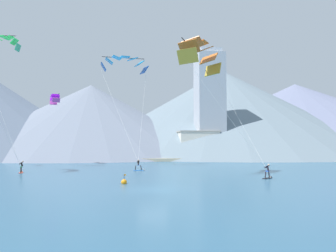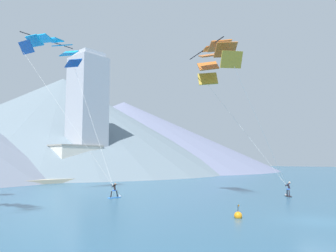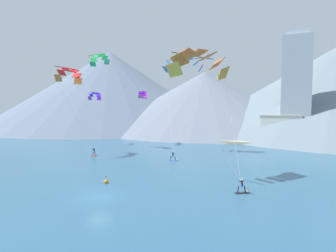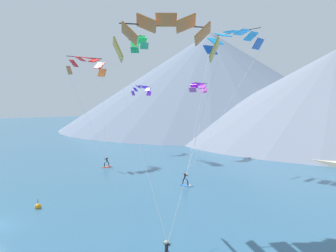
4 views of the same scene
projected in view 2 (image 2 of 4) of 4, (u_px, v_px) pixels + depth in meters
ground_plane at (316, 221)px, 21.26m from camera, size 400.00×400.00×0.00m
kitesurfer_near_trail at (116, 193)px, 34.83m from camera, size 1.75×0.54×1.64m
kitesurfer_mid_center at (288, 192)px, 36.11m from camera, size 1.63×1.37×1.70m
parafoil_kite_near_trail at (53, 47)px, 41.84m from camera, size 8.58×12.17×18.26m
parafoil_kite_mid_center at (216, 58)px, 35.95m from camera, size 9.68×8.99×15.28m
race_marker_buoy at (238, 216)px, 22.45m from camera, size 0.56×0.56×1.02m
shoreline_strip at (3, 182)px, 54.60m from camera, size 180.00×10.00×0.70m
shore_building_promenade_mid at (75, 162)px, 69.98m from camera, size 10.27×6.28×7.22m
shore_building_quay_east at (136, 167)px, 79.68m from camera, size 10.11×6.88×4.89m
highrise_tower at (87, 115)px, 74.24m from camera, size 7.00×7.00×28.66m
mountain_peak_west_ridge at (62, 125)px, 111.15m from camera, size 111.46×111.46×32.07m
mountain_peak_far_spur at (123, 136)px, 141.08m from camera, size 128.06×128.06×29.31m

